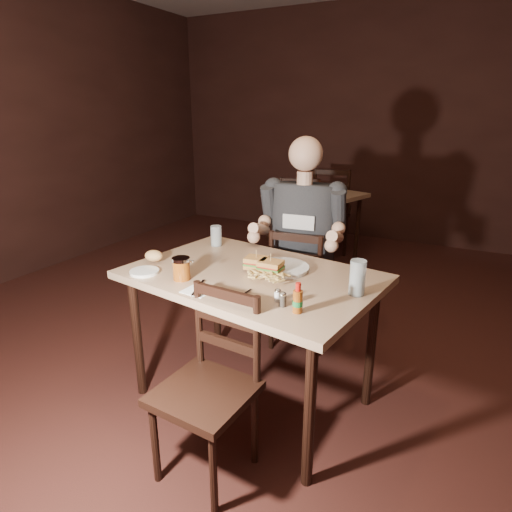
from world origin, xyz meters
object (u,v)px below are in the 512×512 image
at_px(glass_left, 216,236).
at_px(syrup_dispenser, 181,269).
at_px(hot_sauce, 298,298).
at_px(side_plate, 144,272).
at_px(bg_chair_near, 295,233).
at_px(glass_right, 357,278).
at_px(bg_chair_far, 331,210).
at_px(bg_table, 315,202).
at_px(chair_near, 204,393).
at_px(dinner_plate, 281,268).
at_px(main_table, 252,287).
at_px(chair_far, 301,287).
at_px(diner, 302,216).

bearing_deg(glass_left, syrup_dispenser, -74.93).
height_order(hot_sauce, side_plate, hot_sauce).
relative_size(bg_chair_near, glass_right, 5.83).
bearing_deg(bg_chair_near, bg_chair_far, 76.99).
xyz_separation_m(bg_table, bg_chair_far, (0.00, 0.55, -0.19)).
bearing_deg(chair_near, dinner_plate, 89.76).
relative_size(main_table, side_plate, 9.45).
bearing_deg(chair_near, bg_table, 104.69).
distance_m(hot_sauce, syrup_dispenser, 0.66).
bearing_deg(glass_right, glass_left, 160.67).
height_order(bg_chair_near, syrup_dispenser, bg_chair_near).
height_order(chair_near, hot_sauce, hot_sauce).
height_order(glass_left, syrup_dispenser, glass_left).
distance_m(bg_chair_far, syrup_dispenser, 3.13).
height_order(bg_chair_far, syrup_dispenser, bg_chair_far).
bearing_deg(chair_far, bg_table, -78.95).
xyz_separation_m(main_table, dinner_plate, (0.12, 0.11, 0.08)).
relative_size(dinner_plate, syrup_dispenser, 2.54).
bearing_deg(hot_sauce, dinner_plate, 122.19).
height_order(main_table, bg_chair_near, bg_chair_near).
bearing_deg(syrup_dispenser, side_plate, -165.52).
bearing_deg(chair_far, dinner_plate, 94.39).
height_order(bg_chair_far, dinner_plate, bg_chair_far).
relative_size(chair_far, diner, 0.87).
bearing_deg(dinner_plate, main_table, -135.28).
height_order(hot_sauce, syrup_dispenser, hot_sauce).
relative_size(bg_chair_far, dinner_plate, 3.34).
bearing_deg(glass_right, bg_chair_far, 109.74).
xyz_separation_m(diner, glass_right, (0.54, -0.68, -0.08)).
distance_m(main_table, glass_right, 0.58).
distance_m(main_table, chair_far, 0.76).
bearing_deg(diner, chair_far, 90.00).
relative_size(glass_right, side_plate, 1.13).
height_order(chair_far, chair_near, chair_far).
bearing_deg(main_table, glass_right, -1.80).
xyz_separation_m(bg_chair_far, bg_chair_near, (0.00, -1.10, -0.00)).
height_order(chair_far, diner, diner).
bearing_deg(chair_near, bg_chair_far, 103.00).
bearing_deg(bg_chair_far, main_table, 85.25).
xyz_separation_m(main_table, syrup_dispenser, (-0.27, -0.24, 0.13)).
distance_m(bg_table, diner, 1.74).
bearing_deg(glass_right, dinner_plate, 163.40).
height_order(main_table, dinner_plate, dinner_plate).
height_order(dinner_plate, glass_left, glass_left).
bearing_deg(side_plate, main_table, 27.50).
height_order(bg_chair_far, glass_left, bg_chair_far).
bearing_deg(dinner_plate, diner, 100.63).
bearing_deg(chair_near, glass_right, 51.98).
height_order(chair_far, hot_sauce, hot_sauce).
height_order(bg_table, hot_sauce, hot_sauce).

